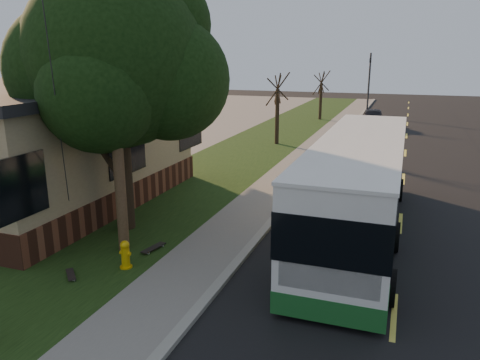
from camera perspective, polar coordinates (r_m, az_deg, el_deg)
name	(u,v)px	position (r m, az deg, el deg)	size (l,w,h in m)	color
ground	(220,286)	(11.53, -2.50, -12.79)	(120.00, 120.00, 0.00)	black
road	(403,191)	(20.16, 19.21, -1.26)	(8.00, 80.00, 0.01)	black
curb	(306,181)	(20.52, 8.03, -0.11)	(0.25, 80.00, 0.12)	gray
sidewalk	(283,179)	(20.73, 5.32, 0.08)	(2.00, 80.00, 0.08)	slate
grass_verge	(211,173)	(21.83, -3.61, 0.87)	(5.00, 80.00, 0.07)	black
building_lot	(39,158)	(27.28, -23.34, 2.50)	(15.00, 80.00, 0.04)	slate
fire_hydrant	(125,254)	(12.47, -13.80, -8.80)	(0.32, 0.32, 0.74)	#DCAA0B
utility_pole	(113,85)	(12.68, -15.24, 11.15)	(2.86, 3.21, 9.07)	#473321
leafy_tree	(119,62)	(14.51, -14.50, 13.75)	(6.30, 6.00, 7.80)	black
bare_tree_near	(277,110)	(28.59, 4.57, 8.55)	(1.38, 1.21, 4.31)	black
bare_tree_far	(321,96)	(40.17, 9.82, 10.05)	(1.38, 1.21, 4.03)	black
traffic_signal	(369,80)	(43.62, 15.46, 11.65)	(0.18, 0.22, 5.50)	#2D2D30
transit_bus	(359,185)	(14.48, 14.28, -0.55)	(2.56, 11.10, 3.01)	silver
skateboard_main	(153,248)	(13.48, -10.51, -8.13)	(0.37, 0.89, 0.08)	black
skateboard_spare	(71,275)	(12.51, -19.93, -10.79)	(0.63, 0.63, 0.07)	black
dumpster	(39,191)	(17.89, -23.34, -1.22)	(1.93, 1.73, 1.41)	black
distant_car	(373,118)	(36.74, 15.86, 7.24)	(1.71, 4.26, 1.45)	black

